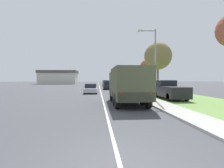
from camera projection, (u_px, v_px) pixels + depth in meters
ground_plane at (99, 87)px, 44.13m from camera, size 180.00×180.00×0.00m
lane_centre_stripe at (99, 87)px, 44.13m from camera, size 0.12×120.00×0.00m
sidewalk_right at (117, 87)px, 44.51m from camera, size 1.80×120.00×0.12m
grass_strip_right at (134, 87)px, 44.88m from camera, size 7.00×120.00×0.02m
military_truck at (128, 84)px, 14.40m from camera, size 2.54×6.85×2.97m
car_nearest_ahead at (91, 89)px, 25.56m from camera, size 1.84×4.06×1.38m
car_second_ahead at (108, 86)px, 34.85m from camera, size 1.76×3.98×1.66m
car_third_ahead at (106, 83)px, 50.65m from camera, size 1.89×3.96×1.69m
pickup_truck at (169, 90)px, 18.26m from camera, size 1.98×5.05×1.92m
lamp_post at (153, 58)px, 15.94m from camera, size 1.69×0.24×6.51m
tree_mid_right at (158, 56)px, 24.61m from camera, size 3.85×3.85×7.23m
tree_far_right at (146, 66)px, 39.27m from camera, size 2.63×2.63×6.34m
building_distant at (59, 77)px, 72.95m from camera, size 15.24×10.56×5.53m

